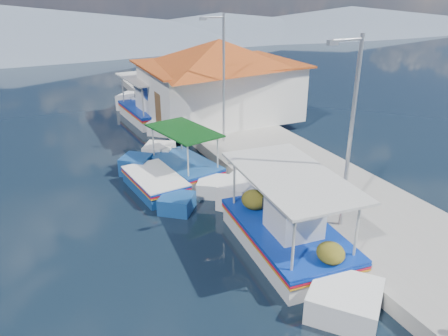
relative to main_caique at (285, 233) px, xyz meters
name	(u,v)px	position (x,y,z in m)	size (l,w,h in m)	color
ground	(243,317)	(-2.63, -2.22, -0.55)	(160.00, 160.00, 0.00)	black
quay	(303,178)	(3.27, 3.78, -0.30)	(5.00, 44.00, 0.50)	#9C9892
bollards	(269,186)	(1.17, 3.03, 0.10)	(0.20, 17.20, 0.30)	#A5A8AD
main_caique	(285,233)	(0.00, 0.00, 0.00)	(2.93, 8.68, 2.86)	white
caique_green_canopy	(185,168)	(-0.88, 6.69, -0.20)	(2.69, 6.10, 2.33)	white
caique_blue_hull	(155,184)	(-2.49, 5.83, -0.28)	(2.08, 5.66, 1.01)	navy
caique_far	(148,111)	(0.04, 15.53, -0.02)	(2.74, 8.19, 2.87)	white
harbor_building	(219,78)	(3.57, 12.78, 2.22)	(10.49, 10.49, 4.40)	white
lamp_post_near	(349,126)	(1.88, -0.22, 3.30)	(1.21, 0.14, 6.00)	#A5A8AD
lamp_post_far	(222,73)	(1.88, 8.78, 3.30)	(1.21, 0.14, 6.00)	#A5A8AD
mountain_ridge	(97,28)	(3.91, 53.78, 1.49)	(171.40, 96.00, 5.50)	slate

